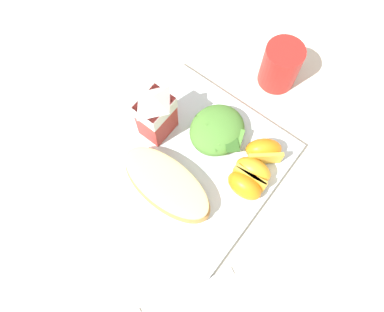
% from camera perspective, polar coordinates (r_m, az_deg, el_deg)
% --- Properties ---
extents(ground, '(3.00, 3.00, 0.00)m').
position_cam_1_polar(ground, '(0.64, -0.00, -0.85)').
color(ground, beige).
extents(white_plate, '(0.28, 0.28, 0.02)m').
position_cam_1_polar(white_plate, '(0.63, -0.00, -0.60)').
color(white_plate, silver).
rests_on(white_plate, ground).
extents(cheesy_pizza_bread, '(0.09, 0.17, 0.04)m').
position_cam_1_polar(cheesy_pizza_bread, '(0.59, -3.72, -4.61)').
color(cheesy_pizza_bread, '#B77F42').
rests_on(cheesy_pizza_bread, white_plate).
extents(green_salad_pile, '(0.10, 0.10, 0.04)m').
position_cam_1_polar(green_salad_pile, '(0.62, 3.93, 4.05)').
color(green_salad_pile, '#4C8433').
rests_on(green_salad_pile, white_plate).
extents(milk_carton, '(0.06, 0.05, 0.11)m').
position_cam_1_polar(milk_carton, '(0.60, -5.67, 6.77)').
color(milk_carton, '#B7332D').
rests_on(milk_carton, white_plate).
extents(orange_wedge_front, '(0.04, 0.06, 0.04)m').
position_cam_1_polar(orange_wedge_front, '(0.59, 8.26, -4.48)').
color(orange_wedge_front, orange).
rests_on(orange_wedge_front, white_plate).
extents(orange_wedge_middle, '(0.05, 0.06, 0.04)m').
position_cam_1_polar(orange_wedge_middle, '(0.60, 9.44, -2.29)').
color(orange_wedge_middle, orange).
rests_on(orange_wedge_middle, white_plate).
extents(orange_wedge_rear, '(0.07, 0.07, 0.04)m').
position_cam_1_polar(orange_wedge_rear, '(0.62, 11.10, 0.87)').
color(orange_wedge_rear, orange).
rests_on(orange_wedge_rear, white_plate).
extents(metal_fork, '(0.18, 0.10, 0.01)m').
position_cam_1_polar(metal_fork, '(0.60, -3.78, -21.90)').
color(metal_fork, silver).
rests_on(metal_fork, ground).
extents(drinking_red_cup, '(0.07, 0.07, 0.09)m').
position_cam_1_polar(drinking_red_cup, '(0.70, 13.61, 13.49)').
color(drinking_red_cup, red).
rests_on(drinking_red_cup, ground).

